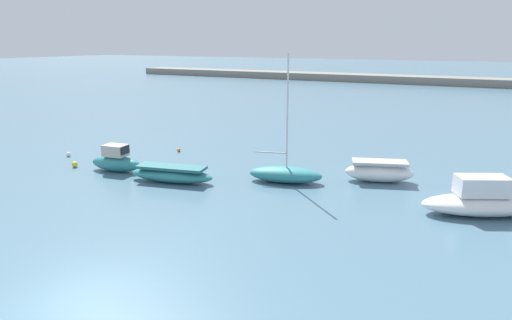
# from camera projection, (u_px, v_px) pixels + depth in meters

# --- Properties ---
(ground_plane) EXTENTS (400.00, 400.00, 0.00)m
(ground_plane) POSITION_uv_depth(u_px,v_px,m) (78.00, 301.00, 14.67)
(ground_plane) COLOR slate
(moored_boat_0) EXTENTS (3.55, 1.69, 1.67)m
(moored_boat_0) POSITION_uv_depth(u_px,v_px,m) (116.00, 161.00, 29.18)
(moored_boat_0) COLOR teal
(moored_boat_0) RESTS_ON ground
(moored_boat_1) EXTENTS (5.17, 2.45, 0.94)m
(moored_boat_1) POSITION_uv_depth(u_px,v_px,m) (172.00, 174.00, 26.99)
(moored_boat_1) COLOR teal
(moored_boat_1) RESTS_ON ground
(moored_boat_2) EXTENTS (4.47, 2.60, 7.22)m
(moored_boat_2) POSITION_uv_depth(u_px,v_px,m) (285.00, 174.00, 26.93)
(moored_boat_2) COLOR teal
(moored_boat_2) RESTS_ON ground
(moored_boat_3) EXTENTS (4.15, 2.70, 1.22)m
(moored_boat_3) POSITION_uv_depth(u_px,v_px,m) (379.00, 172.00, 27.03)
(moored_boat_3) COLOR white
(moored_boat_3) RESTS_ON ground
(moored_boat_4) EXTENTS (5.93, 4.35, 1.83)m
(moored_boat_4) POSITION_uv_depth(u_px,v_px,m) (482.00, 201.00, 21.86)
(moored_boat_4) COLOR white
(moored_boat_4) RESTS_ON ground
(mooring_buoy_0) EXTENTS (0.26, 0.26, 0.26)m
(mooring_buoy_0) POSITION_uv_depth(u_px,v_px,m) (179.00, 150.00, 34.43)
(mooring_buoy_0) COLOR orange
(mooring_buoy_0) RESTS_ON ground
(mooring_buoy_3) EXTENTS (0.32, 0.32, 0.32)m
(mooring_buoy_3) POSITION_uv_depth(u_px,v_px,m) (68.00, 154.00, 32.99)
(mooring_buoy_3) COLOR white
(mooring_buoy_3) RESTS_ON ground
(mooring_buoy_4) EXTENTS (0.38, 0.38, 0.38)m
(mooring_buoy_4) POSITION_uv_depth(u_px,v_px,m) (75.00, 164.00, 30.18)
(mooring_buoy_4) COLOR yellow
(mooring_buoy_4) RESTS_ON ground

